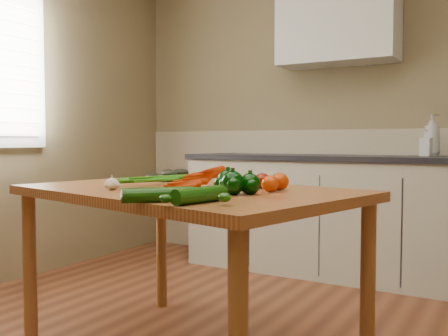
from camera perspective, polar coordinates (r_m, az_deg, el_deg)
name	(u,v)px	position (r m, az deg, el deg)	size (l,w,h in m)	color
room	(193,79)	(2.00, -3.58, 10.10)	(4.04, 5.04, 2.64)	brown
counter_run	(372,216)	(3.81, 16.52, -5.31)	(2.84, 0.64, 1.14)	#B9B49A
upper_cabinets	(422,7)	(3.95, 21.74, 16.70)	(2.15, 0.35, 0.70)	silver
table	(186,207)	(2.26, -4.32, -4.52)	(1.65, 1.26, 0.79)	#AD6532
soap_bottle_a	(432,135)	(3.80, 22.66, 3.49)	(0.11, 0.11, 0.29)	silver
soap_bottle_b	(428,143)	(3.77, 22.30, 2.69)	(0.08, 0.09, 0.19)	silver
carrot_bunch	(183,179)	(2.27, -4.73, -1.30)	(0.27, 0.21, 0.07)	#C93604
leafy_greens	(167,171)	(2.67, -6.52, -0.32)	(0.21, 0.19, 0.11)	black
garlic_bulb	(112,184)	(2.20, -12.69, -1.80)	(0.06, 0.06, 0.05)	silver
pepper_a	(228,182)	(1.99, 0.44, -1.60)	(0.09, 0.09, 0.09)	black
pepper_b	(250,184)	(1.97, 2.99, -1.84)	(0.08, 0.08, 0.08)	black
pepper_c	(233,183)	(1.95, 0.98, -1.74)	(0.09, 0.09, 0.09)	black
tomato_a	(262,181)	(2.22, 4.41, -1.47)	(0.07, 0.07, 0.07)	#8F1102
tomato_b	(279,182)	(2.15, 6.35, -1.55)	(0.08, 0.08, 0.07)	#CA3905
tomato_c	(270,184)	(2.07, 5.31, -1.80)	(0.07, 0.07, 0.07)	#CA3905
zucchini_a	(200,195)	(1.69, -2.78, -3.09)	(0.06, 0.06, 0.22)	#0F4006
zucchini_b	(158,195)	(1.73, -7.55, -3.04)	(0.05, 0.05, 0.25)	#0F4006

